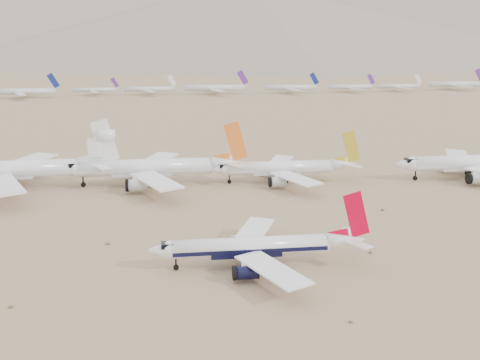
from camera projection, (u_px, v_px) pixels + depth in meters
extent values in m
plane|color=#876D4E|center=(257.00, 262.00, 120.80)|extent=(7000.00, 7000.00, 0.00)
cylinder|color=white|center=(250.00, 246.00, 117.52)|extent=(30.92, 3.65, 3.65)
cube|color=black|center=(250.00, 248.00, 117.63)|extent=(30.30, 3.71, 0.82)
sphere|color=white|center=(171.00, 250.00, 115.51)|extent=(3.65, 3.65, 3.65)
cube|color=black|center=(168.00, 245.00, 115.19)|extent=(2.56, 2.38, 0.91)
cone|color=white|center=(345.00, 240.00, 119.95)|extent=(7.73, 3.65, 3.65)
cube|color=white|center=(272.00, 270.00, 107.55)|extent=(11.94, 18.82, 0.57)
cube|color=white|center=(358.00, 244.00, 116.62)|extent=(4.91, 6.42, 0.22)
cylinder|color=black|center=(247.00, 272.00, 110.54)|extent=(4.29, 2.63, 2.63)
cube|color=white|center=(254.00, 231.00, 128.42)|extent=(11.94, 18.82, 0.57)
cube|color=white|center=(347.00, 232.00, 123.46)|extent=(4.91, 6.42, 0.22)
cylinder|color=black|center=(237.00, 244.00, 125.16)|extent=(4.29, 2.63, 2.63)
cube|color=#C00022|center=(356.00, 214.00, 118.95)|extent=(5.86, 0.29, 9.66)
cylinder|color=black|center=(176.00, 267.00, 116.50)|extent=(1.10, 0.46, 1.10)
cylinder|color=black|center=(259.00, 267.00, 116.05)|extent=(1.54, 0.91, 1.54)
cylinder|color=black|center=(255.00, 258.00, 120.98)|extent=(1.54, 0.91, 1.54)
cylinder|color=white|center=(470.00, 162.00, 188.20)|extent=(37.62, 4.56, 4.56)
cube|color=silver|center=(470.00, 164.00, 188.34)|extent=(36.87, 4.63, 1.03)
sphere|color=white|center=(413.00, 164.00, 185.75)|extent=(4.56, 4.56, 4.56)
cube|color=black|center=(411.00, 160.00, 185.36)|extent=(3.19, 2.96, 1.14)
cylinder|color=silver|center=(478.00, 178.00, 179.67)|extent=(5.23, 3.28, 3.28)
cube|color=white|center=(458.00, 156.00, 201.53)|extent=(14.53, 22.90, 0.71)
cylinder|color=silver|center=(449.00, 165.00, 197.57)|extent=(5.23, 3.28, 3.28)
cylinder|color=black|center=(415.00, 178.00, 186.99)|extent=(1.37, 0.57, 1.37)
cylinder|color=black|center=(478.00, 178.00, 186.37)|extent=(1.92, 1.14, 1.92)
cylinder|color=black|center=(468.00, 173.00, 192.51)|extent=(1.92, 1.14, 1.92)
cylinder|color=white|center=(279.00, 167.00, 184.07)|extent=(32.80, 3.99, 3.99)
cube|color=silver|center=(279.00, 169.00, 184.19)|extent=(32.14, 4.05, 0.90)
sphere|color=white|center=(226.00, 169.00, 181.93)|extent=(3.99, 3.99, 3.99)
cube|color=black|center=(224.00, 166.00, 181.59)|extent=(2.79, 2.59, 1.00)
cone|color=white|center=(343.00, 165.00, 186.64)|extent=(8.20, 3.99, 3.99)
cube|color=white|center=(296.00, 178.00, 173.45)|extent=(12.67, 19.96, 0.62)
cube|color=white|center=(352.00, 165.00, 183.09)|extent=(5.21, 6.81, 0.24)
cylinder|color=silver|center=(278.00, 182.00, 176.62)|extent=(4.56, 2.87, 2.87)
cube|color=white|center=(280.00, 162.00, 195.69)|extent=(12.67, 19.96, 0.62)
cube|color=white|center=(345.00, 160.00, 190.38)|extent=(5.21, 6.81, 0.24)
cylinder|color=silver|center=(268.00, 170.00, 192.24)|extent=(4.56, 2.87, 2.87)
cube|color=gold|center=(351.00, 146.00, 185.58)|extent=(6.22, 0.32, 10.24)
cylinder|color=black|center=(229.00, 182.00, 183.02)|extent=(1.20, 0.50, 1.20)
cylinder|color=black|center=(285.00, 181.00, 182.46)|extent=(1.67, 1.00, 1.67)
cylinder|color=black|center=(282.00, 177.00, 187.83)|extent=(1.67, 1.00, 1.67)
cylinder|color=white|center=(146.00, 167.00, 180.05)|extent=(39.57, 4.84, 4.84)
cube|color=silver|center=(146.00, 169.00, 180.20)|extent=(38.78, 4.91, 1.09)
sphere|color=white|center=(78.00, 169.00, 177.47)|extent=(4.84, 4.84, 4.84)
cube|color=black|center=(75.00, 165.00, 177.06)|extent=(3.39, 3.14, 1.21)
cone|color=white|center=(227.00, 164.00, 183.16)|extent=(9.89, 4.84, 4.84)
cube|color=white|center=(156.00, 181.00, 167.22)|extent=(15.28, 24.08, 0.75)
cube|color=white|center=(235.00, 165.00, 178.86)|extent=(6.28, 8.21, 0.29)
cylinder|color=silver|center=(138.00, 185.00, 171.06)|extent=(5.50, 3.48, 3.48)
cube|color=white|center=(156.00, 160.00, 194.09)|extent=(15.28, 24.08, 0.75)
cube|color=white|center=(231.00, 158.00, 187.66)|extent=(6.28, 8.21, 0.29)
cylinder|color=silver|center=(140.00, 170.00, 189.93)|extent=(5.50, 3.48, 3.48)
cube|color=orange|center=(236.00, 141.00, 181.87)|extent=(7.50, 0.39, 12.36)
cylinder|color=black|center=(83.00, 185.00, 178.79)|extent=(1.45, 0.60, 1.45)
cylinder|color=black|center=(152.00, 184.00, 178.10)|extent=(2.03, 1.21, 2.03)
cylinder|color=black|center=(152.00, 179.00, 184.62)|extent=(2.03, 1.21, 2.03)
cylinder|color=white|center=(4.00, 169.00, 175.56)|extent=(42.83, 5.13, 5.13)
cube|color=silver|center=(4.00, 171.00, 175.71)|extent=(41.97, 5.20, 1.15)
cone|color=white|center=(96.00, 165.00, 178.92)|extent=(10.71, 5.13, 5.13)
cube|color=white|center=(3.00, 185.00, 161.72)|extent=(16.54, 26.06, 0.80)
cube|color=white|center=(102.00, 167.00, 174.29)|extent=(6.80, 8.89, 0.31)
cube|color=white|center=(26.00, 161.00, 190.69)|extent=(16.54, 26.06, 0.80)
cube|color=white|center=(105.00, 160.00, 183.78)|extent=(6.80, 8.89, 0.31)
cylinder|color=silver|center=(5.00, 172.00, 186.18)|extent=(5.95, 3.69, 3.69)
cube|color=white|center=(105.00, 141.00, 177.54)|extent=(8.12, 0.41, 13.37)
cylinder|color=white|center=(106.00, 135.00, 177.18)|extent=(5.35, 3.32, 3.32)
cylinder|color=black|center=(9.00, 188.00, 173.49)|extent=(2.15, 1.28, 2.15)
cylinder|color=black|center=(14.00, 182.00, 180.40)|extent=(2.15, 1.28, 2.15)
cylinder|color=silver|center=(24.00, 91.00, 419.00)|extent=(43.77, 4.33, 4.33)
cube|color=navy|center=(53.00, 81.00, 419.94)|extent=(8.72, 0.43, 10.98)
cube|color=silver|center=(20.00, 94.00, 408.26)|extent=(11.53, 20.15, 0.43)
cube|color=silver|center=(27.00, 91.00, 430.06)|extent=(11.53, 20.15, 0.43)
cylinder|color=silver|center=(95.00, 90.00, 437.76)|extent=(30.91, 3.06, 3.06)
cube|color=#572887|center=(115.00, 82.00, 438.43)|extent=(6.16, 0.31, 7.75)
cube|color=silver|center=(94.00, 92.00, 430.18)|extent=(8.14, 14.23, 0.31)
cube|color=silver|center=(96.00, 89.00, 445.57)|extent=(8.14, 14.23, 0.31)
cylinder|color=silver|center=(149.00, 89.00, 441.04)|extent=(35.93, 3.55, 3.55)
cube|color=white|center=(172.00, 81.00, 441.81)|extent=(7.16, 0.36, 9.01)
cube|color=silver|center=(149.00, 91.00, 432.22)|extent=(9.47, 16.54, 0.36)
cube|color=silver|center=(149.00, 89.00, 450.12)|extent=(9.47, 16.54, 0.36)
cylinder|color=silver|center=(215.00, 88.00, 445.63)|extent=(44.47, 4.39, 4.39)
cube|color=#572887|center=(243.00, 77.00, 446.58)|extent=(8.86, 0.44, 11.15)
cube|color=silver|center=(216.00, 90.00, 434.71)|extent=(11.72, 20.47, 0.44)
cube|color=silver|center=(213.00, 87.00, 456.86)|extent=(11.72, 20.47, 0.44)
cylinder|color=silver|center=(291.00, 87.00, 452.15)|extent=(38.44, 3.80, 3.80)
cube|color=navy|center=(314.00, 79.00, 452.97)|extent=(7.66, 0.38, 9.64)
cube|color=silver|center=(293.00, 89.00, 442.71)|extent=(10.13, 17.70, 0.38)
cube|color=silver|center=(288.00, 87.00, 461.86)|extent=(10.13, 17.70, 0.38)
cylinder|color=silver|center=(351.00, 87.00, 459.95)|extent=(33.94, 3.35, 3.35)
cube|color=#572887|center=(371.00, 79.00, 460.67)|extent=(6.76, 0.34, 8.51)
cube|color=silver|center=(354.00, 89.00, 451.62)|extent=(8.94, 15.63, 0.34)
cube|color=silver|center=(347.00, 86.00, 468.52)|extent=(8.94, 15.63, 0.34)
cylinder|color=silver|center=(399.00, 86.00, 466.03)|extent=(33.36, 3.30, 3.30)
cube|color=white|center=(418.00, 79.00, 466.75)|extent=(6.64, 0.33, 8.37)
cube|color=silver|center=(403.00, 88.00, 457.85)|extent=(8.79, 15.35, 0.33)
cube|color=silver|center=(394.00, 86.00, 474.46)|extent=(8.79, 15.35, 0.33)
cylinder|color=silver|center=(455.00, 84.00, 478.56)|extent=(42.87, 4.24, 4.24)
cube|color=#572887|center=(479.00, 75.00, 479.47)|extent=(8.54, 0.42, 10.75)
cube|color=silver|center=(462.00, 86.00, 468.04)|extent=(11.29, 19.74, 0.42)
cube|color=silver|center=(448.00, 84.00, 489.39)|extent=(11.29, 19.74, 0.42)
cone|color=slate|center=(241.00, 2.00, 1542.01)|extent=(1824.00, 1824.00, 240.00)
cone|color=slate|center=(242.00, 19.00, 1181.88)|extent=(1260.00, 1260.00, 140.00)
ellipsoid|color=brown|center=(11.00, 306.00, 100.66)|extent=(0.84, 0.84, 0.46)
ellipsoid|color=brown|center=(108.00, 243.00, 130.62)|extent=(0.98, 0.98, 0.54)
ellipsoid|color=brown|center=(351.00, 321.00, 95.50)|extent=(0.70, 0.70, 0.39)
ellipsoid|color=brown|center=(370.00, 252.00, 125.46)|extent=(0.84, 0.84, 0.46)
ellipsoid|color=brown|center=(383.00, 209.00, 155.43)|extent=(0.98, 0.98, 0.54)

